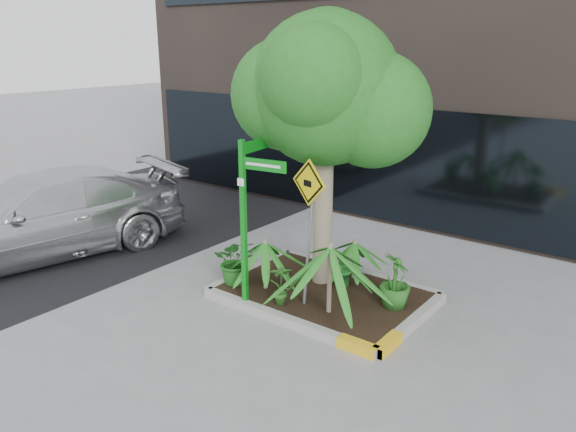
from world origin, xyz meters
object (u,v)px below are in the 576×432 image
Objects in this scene: parked_car at (41,216)px; street_sign_post at (248,207)px; cattle_sign at (309,208)px; tree at (326,89)px.

parked_car is 4.91m from street_sign_post.
parked_car is at bearing -154.74° from cattle_sign.
parked_car is at bearing -159.09° from tree.
street_sign_post is at bearing 23.50° from parked_car.
tree is at bearing 35.98° from parked_car.
street_sign_post reaches higher than parked_car.
cattle_sign is (0.30, -0.85, -1.66)m from tree.
tree is 1.89m from cattle_sign.
street_sign_post is at bearing -110.95° from tree.
cattle_sign reaches higher than parked_car.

